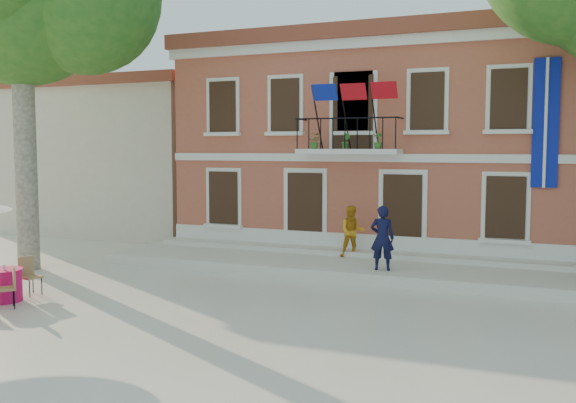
{
  "coord_description": "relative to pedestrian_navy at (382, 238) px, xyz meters",
  "views": [
    {
      "loc": [
        7.9,
        -13.4,
        3.64
      ],
      "look_at": [
        0.83,
        3.5,
        2.07
      ],
      "focal_mm": 40.0,
      "sensor_mm": 36.0,
      "label": 1
    }
  ],
  "objects": [
    {
      "name": "ground",
      "position": [
        -3.62,
        -3.45,
        -1.18
      ],
      "size": [
        90.0,
        90.0,
        0.0
      ],
      "primitive_type": "plane",
      "color": "beige",
      "rests_on": "ground"
    },
    {
      "name": "main_building",
      "position": [
        -1.62,
        6.54,
        2.6
      ],
      "size": [
        13.5,
        9.59,
        7.5
      ],
      "color": "#AF4F3F",
      "rests_on": "ground"
    },
    {
      "name": "neighbor_west",
      "position": [
        -13.12,
        7.55,
        2.04
      ],
      "size": [
        9.4,
        9.4,
        6.4
      ],
      "color": "beige",
      "rests_on": "ground"
    },
    {
      "name": "terrace",
      "position": [
        -1.62,
        0.95,
        -1.03
      ],
      "size": [
        14.0,
        3.4,
        0.3
      ],
      "primitive_type": "cube",
      "color": "silver",
      "rests_on": "ground"
    },
    {
      "name": "pedestrian_navy",
      "position": [
        0.0,
        0.0,
        0.0
      ],
      "size": [
        0.7,
        0.52,
        1.76
      ],
      "primitive_type": "imported",
      "rotation": [
        0.0,
        0.0,
        3.3
      ],
      "color": "black",
      "rests_on": "terrace"
    },
    {
      "name": "pedestrian_orange",
      "position": [
        -1.35,
        1.65,
        -0.1
      ],
      "size": [
        0.93,
        0.84,
        1.57
      ],
      "primitive_type": "imported",
      "rotation": [
        0.0,
        0.0,
        0.39
      ],
      "color": "orange",
      "rests_on": "terrace"
    },
    {
      "name": "cafe_table_1",
      "position": [
        -7.66,
        -5.72,
        -0.75
      ],
      "size": [
        1.84,
        1.76,
        0.95
      ],
      "color": "#D11355",
      "rests_on": "ground"
    }
  ]
}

